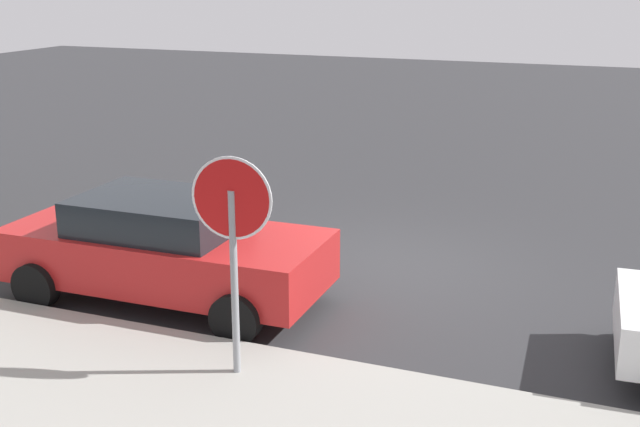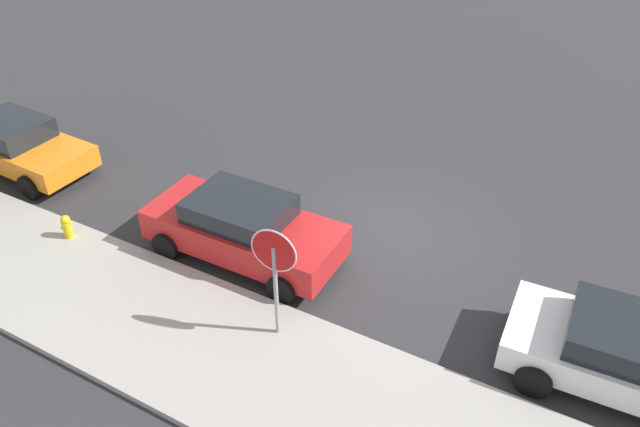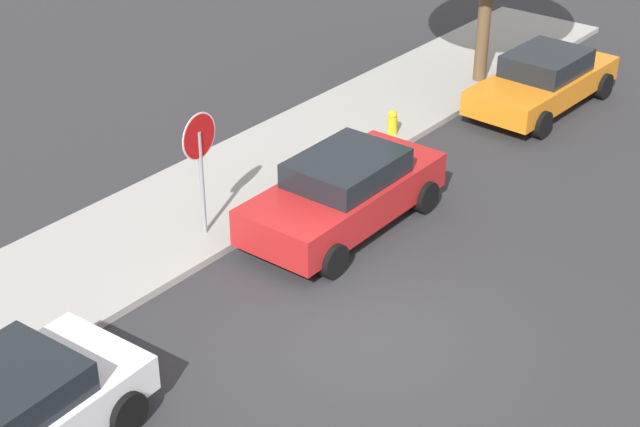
% 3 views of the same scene
% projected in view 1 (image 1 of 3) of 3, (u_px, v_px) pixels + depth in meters
% --- Properties ---
extents(ground_plane, '(60.00, 60.00, 0.00)m').
position_uv_depth(ground_plane, '(389.00, 265.00, 12.29)').
color(ground_plane, '#2D2D30').
extents(sidewalk_curb, '(32.00, 3.17, 0.14)m').
position_uv_depth(sidewalk_curb, '(240.00, 427.00, 7.77)').
color(sidewalk_curb, '#9E9B93').
rests_on(sidewalk_curb, ground_plane).
extents(stop_sign, '(0.88, 0.09, 2.54)m').
position_uv_depth(stop_sign, '(233.00, 229.00, 8.25)').
color(stop_sign, gray).
rests_on(stop_sign, ground_plane).
extents(parked_car_red, '(4.36, 2.03, 1.46)m').
position_uv_depth(parked_car_red, '(165.00, 247.00, 10.78)').
color(parked_car_red, red).
rests_on(parked_car_red, ground_plane).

